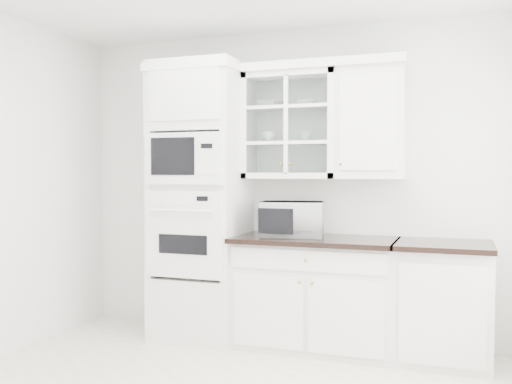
% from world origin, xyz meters
% --- Properties ---
extents(room_shell, '(4.00, 3.50, 2.70)m').
position_xyz_m(room_shell, '(0.00, 0.43, 1.78)').
color(room_shell, white).
rests_on(room_shell, ground).
extents(oven_column, '(0.76, 0.68, 2.40)m').
position_xyz_m(oven_column, '(-0.75, 1.42, 1.20)').
color(oven_column, white).
rests_on(oven_column, ground).
extents(base_cabinet_run, '(1.32, 0.67, 0.92)m').
position_xyz_m(base_cabinet_run, '(0.28, 1.45, 0.46)').
color(base_cabinet_run, white).
rests_on(base_cabinet_run, ground).
extents(extra_base_cabinet, '(0.72, 0.67, 0.92)m').
position_xyz_m(extra_base_cabinet, '(1.28, 1.45, 0.46)').
color(extra_base_cabinet, white).
rests_on(extra_base_cabinet, ground).
extents(upper_cabinet_glass, '(0.80, 0.33, 0.90)m').
position_xyz_m(upper_cabinet_glass, '(0.03, 1.58, 1.85)').
color(upper_cabinet_glass, white).
rests_on(upper_cabinet_glass, room_shell).
extents(upper_cabinet_solid, '(0.55, 0.33, 0.90)m').
position_xyz_m(upper_cabinet_solid, '(0.71, 1.58, 1.85)').
color(upper_cabinet_solid, white).
rests_on(upper_cabinet_solid, room_shell).
extents(crown_molding, '(2.14, 0.38, 0.07)m').
position_xyz_m(crown_molding, '(-0.07, 1.56, 2.33)').
color(crown_molding, white).
rests_on(crown_molding, room_shell).
extents(countertop_microwave, '(0.57, 0.50, 0.29)m').
position_xyz_m(countertop_microwave, '(0.09, 1.43, 1.07)').
color(countertop_microwave, white).
rests_on(countertop_microwave, base_cabinet_run).
extents(bowl_a, '(0.26, 0.26, 0.06)m').
position_xyz_m(bowl_a, '(-0.17, 1.58, 2.04)').
color(bowl_a, white).
rests_on(bowl_a, upper_cabinet_glass).
extents(bowl_b, '(0.19, 0.19, 0.05)m').
position_xyz_m(bowl_b, '(0.15, 1.59, 2.04)').
color(bowl_b, white).
rests_on(bowl_b, upper_cabinet_glass).
extents(cup_a, '(0.13, 0.13, 0.09)m').
position_xyz_m(cup_a, '(-0.17, 1.57, 1.76)').
color(cup_a, white).
rests_on(cup_a, upper_cabinet_glass).
extents(cup_b, '(0.11, 0.11, 0.09)m').
position_xyz_m(cup_b, '(0.15, 1.58, 1.75)').
color(cup_b, white).
rests_on(cup_b, upper_cabinet_glass).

